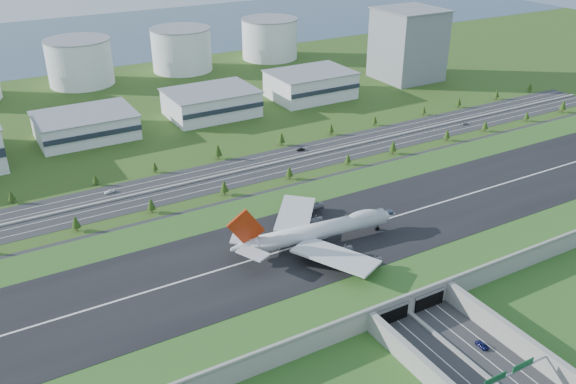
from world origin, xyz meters
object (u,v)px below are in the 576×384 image
car_5 (301,149)px  car_7 (109,191)px  car_6 (465,124)px  office_tower (408,45)px  car_2 (482,345)px  boeing_747 (318,231)px

car_5 → car_7: size_ratio=0.90×
car_6 → car_7: bearing=102.7°
car_6 → office_tower: bearing=-2.6°
office_tower → car_2: bearing=-125.1°
office_tower → car_5: 181.65m
office_tower → car_7: (-269.18, -90.70, -26.62)m
boeing_747 → car_7: size_ratio=14.55×
office_tower → boeing_747: size_ratio=0.72×
car_5 → car_7: 114.28m
boeing_747 → car_7: 122.78m
car_6 → car_7: car_7 is taller
car_5 → car_7: car_5 is taller
office_tower → car_7: 285.29m
car_5 → car_6: bearing=90.6°
car_5 → boeing_747: bearing=-19.4°
boeing_747 → car_7: boeing_747 is taller
office_tower → boeing_747: (-210.68, -197.76, -12.83)m
car_2 → car_5: size_ratio=1.11×
boeing_747 → car_6: bearing=33.5°
office_tower → boeing_747: bearing=-136.8°
office_tower → car_2: size_ratio=10.46×
boeing_747 → car_5: (55.78, 106.69, -13.77)m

